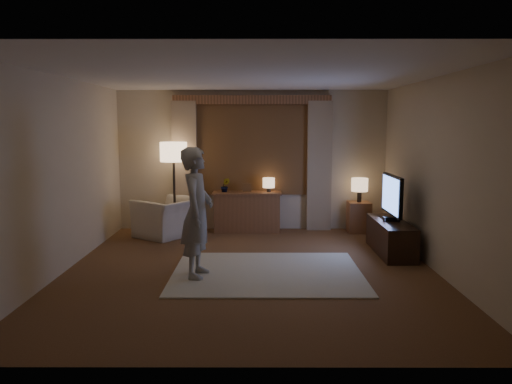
{
  "coord_description": "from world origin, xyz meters",
  "views": [
    {
      "loc": [
        0.1,
        -6.59,
        1.96
      ],
      "look_at": [
        0.08,
        0.6,
        0.99
      ],
      "focal_mm": 35.0,
      "sensor_mm": 36.0,
      "label": 1
    }
  ],
  "objects_px": {
    "sideboard": "(247,213)",
    "tv_stand": "(391,237)",
    "armchair": "(169,217)",
    "person": "(197,212)",
    "side_table": "(359,217)"
  },
  "relations": [
    {
      "from": "sideboard",
      "to": "person",
      "type": "distance_m",
      "value": 2.92
    },
    {
      "from": "sideboard",
      "to": "armchair",
      "type": "bearing_deg",
      "value": -164.49
    },
    {
      "from": "sideboard",
      "to": "tv_stand",
      "type": "distance_m",
      "value": 2.75
    },
    {
      "from": "sideboard",
      "to": "person",
      "type": "height_order",
      "value": "person"
    },
    {
      "from": "sideboard",
      "to": "tv_stand",
      "type": "bearing_deg",
      "value": -35.25
    },
    {
      "from": "person",
      "to": "side_table",
      "type": "bearing_deg",
      "value": -37.76
    },
    {
      "from": "armchair",
      "to": "tv_stand",
      "type": "bearing_deg",
      "value": 107.26
    },
    {
      "from": "sideboard",
      "to": "armchair",
      "type": "distance_m",
      "value": 1.44
    },
    {
      "from": "side_table",
      "to": "tv_stand",
      "type": "bearing_deg",
      "value": -83.26
    },
    {
      "from": "side_table",
      "to": "person",
      "type": "height_order",
      "value": "person"
    },
    {
      "from": "sideboard",
      "to": "person",
      "type": "bearing_deg",
      "value": -101.68
    },
    {
      "from": "armchair",
      "to": "tv_stand",
      "type": "distance_m",
      "value": 3.82
    },
    {
      "from": "sideboard",
      "to": "side_table",
      "type": "relative_size",
      "value": 2.14
    },
    {
      "from": "person",
      "to": "armchair",
      "type": "bearing_deg",
      "value": 24.26
    },
    {
      "from": "armchair",
      "to": "side_table",
      "type": "xyz_separation_m",
      "value": [
        3.45,
        0.33,
        -0.05
      ]
    }
  ]
}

